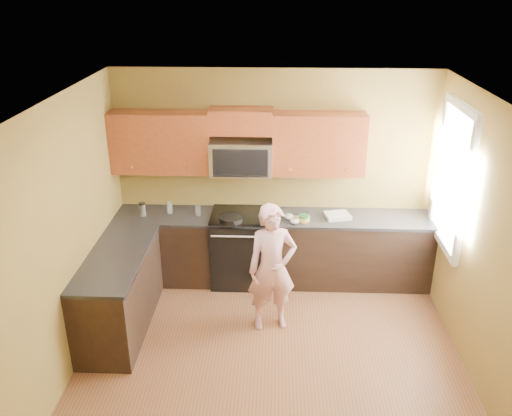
{
  "coord_description": "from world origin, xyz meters",
  "views": [
    {
      "loc": [
        0.03,
        -4.39,
        3.7
      ],
      "look_at": [
        -0.2,
        1.3,
        1.2
      ],
      "focal_mm": 37.3,
      "sensor_mm": 36.0,
      "label": 1
    }
  ],
  "objects_px": {
    "stove": "(242,247)",
    "woman": "(272,268)",
    "frying_pan": "(231,221)",
    "butter_tub": "(304,221)",
    "microwave": "(242,173)",
    "travel_mug": "(143,216)"
  },
  "relations": [
    {
      "from": "stove",
      "to": "butter_tub",
      "type": "relative_size",
      "value": 6.95
    },
    {
      "from": "frying_pan",
      "to": "butter_tub",
      "type": "relative_size",
      "value": 3.55
    },
    {
      "from": "butter_tub",
      "to": "woman",
      "type": "bearing_deg",
      "value": -113.85
    },
    {
      "from": "stove",
      "to": "frying_pan",
      "type": "distance_m",
      "value": 0.54
    },
    {
      "from": "woman",
      "to": "butter_tub",
      "type": "height_order",
      "value": "woman"
    },
    {
      "from": "stove",
      "to": "microwave",
      "type": "height_order",
      "value": "microwave"
    },
    {
      "from": "microwave",
      "to": "stove",
      "type": "bearing_deg",
      "value": -90.0
    },
    {
      "from": "butter_tub",
      "to": "travel_mug",
      "type": "bearing_deg",
      "value": 177.66
    },
    {
      "from": "microwave",
      "to": "woman",
      "type": "height_order",
      "value": "microwave"
    },
    {
      "from": "frying_pan",
      "to": "travel_mug",
      "type": "xyz_separation_m",
      "value": [
        -1.13,
        0.19,
        -0.03
      ]
    },
    {
      "from": "stove",
      "to": "woman",
      "type": "height_order",
      "value": "woman"
    },
    {
      "from": "frying_pan",
      "to": "stove",
      "type": "bearing_deg",
      "value": 50.45
    },
    {
      "from": "frying_pan",
      "to": "travel_mug",
      "type": "relative_size",
      "value": 2.82
    },
    {
      "from": "frying_pan",
      "to": "butter_tub",
      "type": "height_order",
      "value": "frying_pan"
    },
    {
      "from": "woman",
      "to": "frying_pan",
      "type": "relative_size",
      "value": 3.06
    },
    {
      "from": "frying_pan",
      "to": "butter_tub",
      "type": "bearing_deg",
      "value": -6.48
    },
    {
      "from": "woman",
      "to": "microwave",
      "type": "bearing_deg",
      "value": 97.62
    },
    {
      "from": "stove",
      "to": "butter_tub",
      "type": "distance_m",
      "value": 0.91
    },
    {
      "from": "stove",
      "to": "frying_pan",
      "type": "bearing_deg",
      "value": -115.98
    },
    {
      "from": "stove",
      "to": "frying_pan",
      "type": "height_order",
      "value": "frying_pan"
    },
    {
      "from": "microwave",
      "to": "travel_mug",
      "type": "distance_m",
      "value": 1.36
    },
    {
      "from": "woman",
      "to": "butter_tub",
      "type": "xyz_separation_m",
      "value": [
        0.38,
        0.86,
        0.18
      ]
    }
  ]
}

